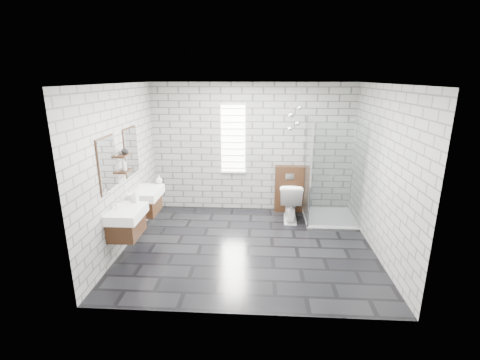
# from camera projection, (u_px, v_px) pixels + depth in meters

# --- Properties ---
(floor) EXTENTS (4.20, 3.60, 0.02)m
(floor) POSITION_uv_depth(u_px,v_px,m) (248.00, 246.00, 5.99)
(floor) COLOR black
(floor) RESTS_ON ground
(ceiling) EXTENTS (4.20, 3.60, 0.02)m
(ceiling) POSITION_uv_depth(u_px,v_px,m) (250.00, 83.00, 5.21)
(ceiling) COLOR white
(ceiling) RESTS_ON wall_back
(wall_back) EXTENTS (4.20, 0.02, 2.70)m
(wall_back) POSITION_uv_depth(u_px,v_px,m) (252.00, 148.00, 7.34)
(wall_back) COLOR #9E9D99
(wall_back) RESTS_ON floor
(wall_front) EXTENTS (4.20, 0.02, 2.70)m
(wall_front) POSITION_uv_depth(u_px,v_px,m) (243.00, 212.00, 3.87)
(wall_front) COLOR #9E9D99
(wall_front) RESTS_ON floor
(wall_left) EXTENTS (0.02, 3.60, 2.70)m
(wall_left) POSITION_uv_depth(u_px,v_px,m) (121.00, 168.00, 5.73)
(wall_left) COLOR #9E9D99
(wall_left) RESTS_ON floor
(wall_right) EXTENTS (0.02, 3.60, 2.70)m
(wall_right) POSITION_uv_depth(u_px,v_px,m) (382.00, 173.00, 5.48)
(wall_right) COLOR #9E9D99
(wall_right) RESTS_ON floor
(vanity_left) EXTENTS (0.47, 0.70, 1.57)m
(vanity_left) POSITION_uv_depth(u_px,v_px,m) (124.00, 215.00, 5.37)
(vanity_left) COLOR #3D2313
(vanity_left) RESTS_ON wall_left
(vanity_right) EXTENTS (0.47, 0.70, 1.57)m
(vanity_right) POSITION_uv_depth(u_px,v_px,m) (145.00, 194.00, 6.30)
(vanity_right) COLOR #3D2313
(vanity_right) RESTS_ON wall_left
(shelf_lower) EXTENTS (0.14, 0.30, 0.03)m
(shelf_lower) POSITION_uv_depth(u_px,v_px,m) (125.00, 171.00, 5.68)
(shelf_lower) COLOR #3D2313
(shelf_lower) RESTS_ON wall_left
(shelf_upper) EXTENTS (0.14, 0.30, 0.03)m
(shelf_upper) POSITION_uv_depth(u_px,v_px,m) (124.00, 155.00, 5.61)
(shelf_upper) COLOR #3D2313
(shelf_upper) RESTS_ON wall_left
(window) EXTENTS (0.56, 0.05, 1.48)m
(window) POSITION_uv_depth(u_px,v_px,m) (233.00, 139.00, 7.27)
(window) COLOR white
(window) RESTS_ON wall_back
(cistern_panel) EXTENTS (0.60, 0.20, 1.00)m
(cistern_panel) POSITION_uv_depth(u_px,v_px,m) (289.00, 189.00, 7.43)
(cistern_panel) COLOR #3D2313
(cistern_panel) RESTS_ON floor
(flush_plate) EXTENTS (0.18, 0.01, 0.12)m
(flush_plate) POSITION_uv_depth(u_px,v_px,m) (290.00, 177.00, 7.24)
(flush_plate) COLOR silver
(flush_plate) RESTS_ON cistern_panel
(shower_enclosure) EXTENTS (1.00, 1.00, 2.03)m
(shower_enclosure) POSITION_uv_depth(u_px,v_px,m) (326.00, 197.00, 6.89)
(shower_enclosure) COLOR white
(shower_enclosure) RESTS_ON floor
(pendant_cluster) EXTENTS (0.26, 0.26, 0.91)m
(pendant_cluster) POSITION_uv_depth(u_px,v_px,m) (294.00, 118.00, 6.67)
(pendant_cluster) COLOR silver
(pendant_cluster) RESTS_ON ceiling
(toilet) EXTENTS (0.48, 0.80, 0.79)m
(toilet) POSITION_uv_depth(u_px,v_px,m) (290.00, 201.00, 7.00)
(toilet) COLOR white
(toilet) RESTS_ON floor
(soap_bottle_a) EXTENTS (0.11, 0.11, 0.21)m
(soap_bottle_a) POSITION_uv_depth(u_px,v_px,m) (135.00, 196.00, 5.59)
(soap_bottle_a) COLOR #B2B2B2
(soap_bottle_a) RESTS_ON vanity_left
(soap_bottle_b) EXTENTS (0.16, 0.16, 0.16)m
(soap_bottle_b) POSITION_uv_depth(u_px,v_px,m) (159.00, 179.00, 6.59)
(soap_bottle_b) COLOR #B2B2B2
(soap_bottle_b) RESTS_ON vanity_right
(soap_bottle_c) EXTENTS (0.10, 0.10, 0.21)m
(soap_bottle_c) POSITION_uv_depth(u_px,v_px,m) (124.00, 164.00, 5.61)
(soap_bottle_c) COLOR #B2B2B2
(soap_bottle_c) RESTS_ON shelf_lower
(vase) EXTENTS (0.13, 0.13, 0.12)m
(vase) POSITION_uv_depth(u_px,v_px,m) (125.00, 150.00, 5.62)
(vase) COLOR #B2B2B2
(vase) RESTS_ON shelf_upper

